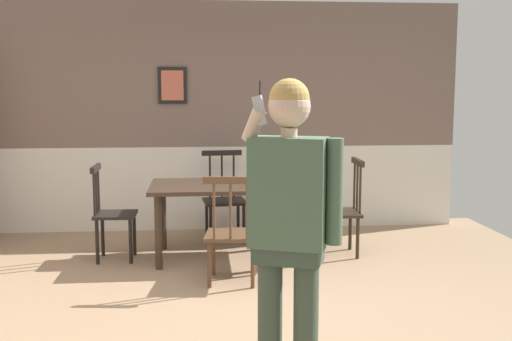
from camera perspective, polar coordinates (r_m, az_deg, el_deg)
The scene contains 8 objects.
ground_plane at distance 4.97m, azimuth -1.07°, elevation -12.74°, with size 6.52×6.52×0.00m, color #9E7F60.
room_back_partition at distance 7.64m, azimuth -2.76°, elevation 4.55°, with size 5.72×0.17×2.77m.
dining_table at distance 6.34m, azimuth -2.60°, elevation -2.07°, with size 1.57×0.97×0.76m.
chair_near_window at distance 7.23m, azimuth -2.94°, elevation -2.49°, with size 0.52×0.52×1.00m.
chair_by_doorway at distance 6.43m, azimuth -13.09°, elevation -3.86°, with size 0.41×0.41×0.97m.
chair_at_table_head at distance 6.53m, azimuth 7.79°, elevation -3.57°, with size 0.48×0.48×1.00m.
chair_opposite_corner at distance 5.53m, azimuth -2.22°, elevation -5.66°, with size 0.52×0.52×0.98m.
person_figure at distance 3.42m, azimuth 3.12°, elevation -4.02°, with size 0.55×0.36×1.78m.
Camera 1 is at (-0.34, -4.66, 1.71)m, focal length 43.58 mm.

